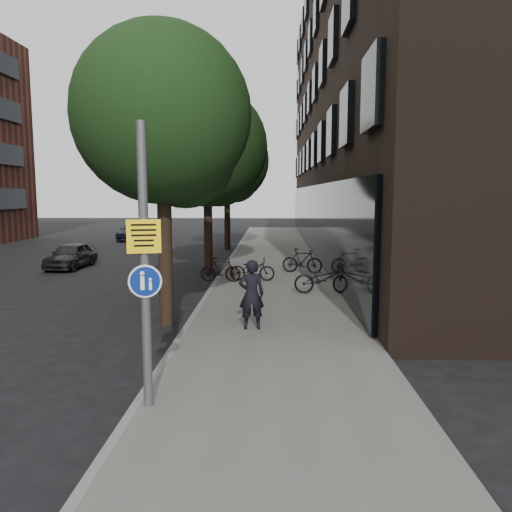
{
  "coord_description": "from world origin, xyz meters",
  "views": [
    {
      "loc": [
        0.11,
        -7.97,
        3.39
      ],
      "look_at": [
        -0.25,
        3.02,
        2.0
      ],
      "focal_mm": 35.0,
      "sensor_mm": 36.0,
      "label": 1
    }
  ],
  "objects_px": {
    "pedestrian": "(251,294)",
    "parked_bike_facade_near": "(323,278)",
    "parked_car_near": "(71,255)",
    "signpost": "(145,266)"
  },
  "relations": [
    {
      "from": "signpost",
      "to": "parked_car_near",
      "type": "bearing_deg",
      "value": 102.25
    },
    {
      "from": "pedestrian",
      "to": "parked_car_near",
      "type": "relative_size",
      "value": 0.5
    },
    {
      "from": "parked_bike_facade_near",
      "to": "parked_car_near",
      "type": "distance_m",
      "value": 12.38
    },
    {
      "from": "parked_bike_facade_near",
      "to": "pedestrian",
      "type": "bearing_deg",
      "value": 152.45
    },
    {
      "from": "pedestrian",
      "to": "parked_bike_facade_near",
      "type": "relative_size",
      "value": 0.89
    },
    {
      "from": "pedestrian",
      "to": "parked_bike_facade_near",
      "type": "height_order",
      "value": "pedestrian"
    },
    {
      "from": "parked_bike_facade_near",
      "to": "signpost",
      "type": "bearing_deg",
      "value": 156.73
    },
    {
      "from": "parked_bike_facade_near",
      "to": "parked_car_near",
      "type": "relative_size",
      "value": 0.56
    },
    {
      "from": "parked_car_near",
      "to": "parked_bike_facade_near",
      "type": "bearing_deg",
      "value": -26.26
    },
    {
      "from": "signpost",
      "to": "pedestrian",
      "type": "relative_size",
      "value": 2.55
    }
  ]
}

